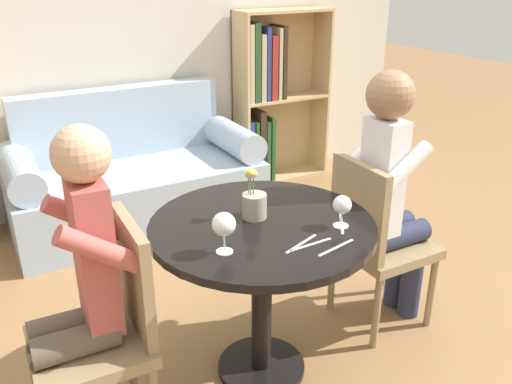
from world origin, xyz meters
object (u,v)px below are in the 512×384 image
bookshelf_right (269,97)px  wine_glass_left (224,225)px  wine_glass_right (342,206)px  flower_vase (254,202)px  chair_left (108,325)px  person_left (77,292)px  person_right (392,193)px  chair_right (374,237)px  couch (135,180)px

bookshelf_right → wine_glass_left: (-1.50, -2.21, 0.16)m
wine_glass_right → flower_vase: bearing=137.6°
wine_glass_left → chair_left: bearing=162.6°
bookshelf_right → person_left: bearing=-134.1°
bookshelf_right → person_right: size_ratio=1.07×
flower_vase → person_left: bearing=-174.9°
chair_right → wine_glass_right: 0.58m
bookshelf_right → wine_glass_left: bookshelf_right is taller
person_right → couch: bearing=23.4°
person_right → wine_glass_right: (-0.48, -0.23, 0.13)m
wine_glass_right → flower_vase: size_ratio=0.61×
chair_left → wine_glass_right: size_ratio=6.75×
chair_left → wine_glass_left: (0.43, -0.13, 0.37)m
bookshelf_right → chair_right: bookshelf_right is taller
bookshelf_right → wine_glass_right: bearing=-113.7°
flower_vase → bookshelf_right: bearing=57.9°
person_right → wine_glass_right: 0.55m
wine_glass_left → person_left: bearing=165.0°
wine_glass_left → wine_glass_right: (0.50, -0.04, -0.02)m
person_right → flower_vase: 0.76m
person_left → person_right: (1.50, 0.05, 0.05)m
chair_right → wine_glass_right: (-0.40, -0.23, 0.35)m
flower_vase → chair_left: bearing=-173.8°
wine_glass_left → wine_glass_right: wine_glass_left is taller
person_left → person_right: 1.50m
chair_left → flower_vase: bearing=98.0°
chair_right → chair_left: bearing=92.7°
chair_left → person_right: bearing=94.0°
bookshelf_right → wine_glass_right: (-0.99, -2.25, 0.14)m
person_right → wine_glass_right: size_ratio=9.82×
person_left → person_right: size_ratio=0.97×
wine_glass_left → wine_glass_right: bearing=-4.5°
chair_right → person_right: person_right is taller
person_left → chair_right: bearing=93.8°
chair_left → chair_right: 1.33m
chair_left → person_left: person_left is taller
chair_right → person_right: (0.08, -0.00, 0.22)m
chair_left → person_right: (1.41, 0.05, 0.22)m
chair_left → flower_vase: size_ratio=4.11×
person_right → wine_glass_left: person_right is taller
flower_vase → chair_right: bearing=-1.5°
wine_glass_left → flower_vase: bearing=41.0°
person_left → person_right: bearing=93.7°
person_left → bookshelf_right: bearing=137.7°
person_left → chair_left: bearing=88.8°
couch → wine_glass_right: 2.08m
bookshelf_right → person_left: (-2.01, -2.08, -0.04)m
chair_left → chair_right: size_ratio=1.00×
wine_glass_right → person_left: bearing=170.1°
couch → chair_left: 1.94m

